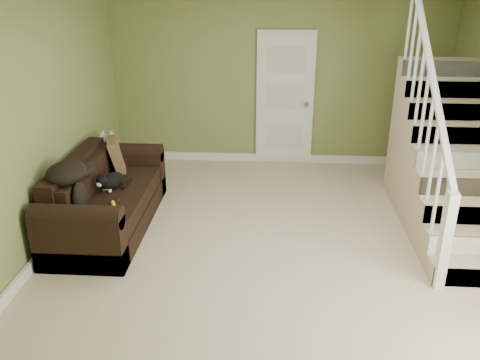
# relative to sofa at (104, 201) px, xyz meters

# --- Properties ---
(floor) EXTENTS (5.00, 5.50, 0.01)m
(floor) POSITION_rel_sofa_xyz_m (2.02, -0.41, -0.32)
(floor) COLOR tan
(floor) RESTS_ON ground
(wall_back) EXTENTS (5.00, 0.04, 2.60)m
(wall_back) POSITION_rel_sofa_xyz_m (2.02, 2.34, 0.98)
(wall_back) COLOR olive
(wall_back) RESTS_ON floor
(wall_front) EXTENTS (5.00, 0.04, 2.60)m
(wall_front) POSITION_rel_sofa_xyz_m (2.02, -3.16, 0.98)
(wall_front) COLOR olive
(wall_front) RESTS_ON floor
(wall_left) EXTENTS (0.04, 5.50, 2.60)m
(wall_left) POSITION_rel_sofa_xyz_m (-0.48, -0.41, 0.98)
(wall_left) COLOR olive
(wall_left) RESTS_ON floor
(baseboard_back) EXTENTS (5.00, 0.04, 0.12)m
(baseboard_back) POSITION_rel_sofa_xyz_m (2.02, 2.31, -0.26)
(baseboard_back) COLOR white
(baseboard_back) RESTS_ON floor
(baseboard_left) EXTENTS (0.04, 5.50, 0.12)m
(baseboard_left) POSITION_rel_sofa_xyz_m (-0.45, -0.41, -0.26)
(baseboard_left) COLOR white
(baseboard_left) RESTS_ON floor
(door) EXTENTS (0.86, 0.12, 2.02)m
(door) POSITION_rel_sofa_xyz_m (2.12, 2.30, 0.69)
(door) COLOR white
(door) RESTS_ON floor
(staircase) EXTENTS (1.00, 2.51, 2.82)m
(staircase) POSITION_rel_sofa_xyz_m (4.01, 0.56, 0.32)
(staircase) COLOR tan
(staircase) RESTS_ON floor
(sofa) EXTENTS (0.91, 2.12, 0.84)m
(sofa) POSITION_rel_sofa_xyz_m (0.00, 0.00, 0.00)
(sofa) COLOR black
(sofa) RESTS_ON floor
(side_table) EXTENTS (0.54, 0.54, 0.83)m
(side_table) POSITION_rel_sofa_xyz_m (-0.21, 1.01, -0.01)
(side_table) COLOR black
(side_table) RESTS_ON floor
(cat) EXTENTS (0.31, 0.54, 0.26)m
(cat) POSITION_rel_sofa_xyz_m (0.09, 0.06, 0.23)
(cat) COLOR black
(cat) RESTS_ON sofa
(banana) EXTENTS (0.11, 0.17, 0.05)m
(banana) POSITION_rel_sofa_xyz_m (0.24, -0.38, 0.16)
(banana) COLOR yellow
(banana) RESTS_ON sofa
(throw_pillow) EXTENTS (0.32, 0.47, 0.44)m
(throw_pillow) POSITION_rel_sofa_xyz_m (-0.03, 0.71, 0.32)
(throw_pillow) COLOR #4B361E
(throw_pillow) RESTS_ON sofa
(throw_blanket) EXTENTS (0.49, 0.59, 0.22)m
(throw_blanket) POSITION_rel_sofa_xyz_m (-0.20, -0.47, 0.55)
(throw_blanket) COLOR black
(throw_blanket) RESTS_ON sofa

